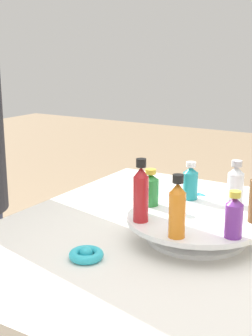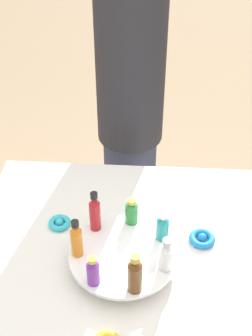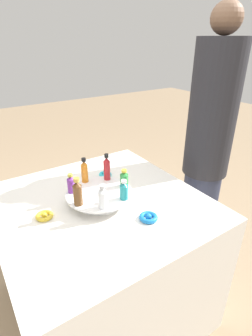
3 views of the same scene
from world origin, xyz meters
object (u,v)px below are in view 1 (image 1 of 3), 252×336
at_px(bottle_red, 141,193).
at_px(ribbon_bow_blue, 193,199).
at_px(bottle_teal, 190,182).
at_px(display_stand, 196,225).
at_px(ribbon_bow_teal, 86,255).
at_px(bottle_green, 150,189).
at_px(bottle_purple, 234,216).
at_px(bottle_orange, 177,209).
at_px(bottle_clear, 236,185).

bearing_deg(bottle_red, ribbon_bow_blue, 92.96).
bearing_deg(bottle_red, bottle_teal, 82.21).
bearing_deg(display_stand, ribbon_bow_teal, -125.02).
bearing_deg(bottle_green, bottle_purple, -20.65).
height_order(bottle_teal, bottle_green, bottle_teal).
bearing_deg(display_stand, bottle_purple, -33.51).
bearing_deg(display_stand, bottle_teal, 120.78).
xyz_separation_m(bottle_orange, bottle_purple, (0.10, 0.06, -0.02)).
xyz_separation_m(bottle_green, ribbon_bow_blue, (0.02, 0.24, -0.09)).
bearing_deg(bottle_clear, bottle_purple, -72.08).
distance_m(display_stand, bottle_green, 0.15).
bearing_deg(display_stand, bottle_clear, 69.35).
xyz_separation_m(bottle_teal, bottle_purple, (0.19, -0.20, 0.00)).
xyz_separation_m(bottle_red, ribbon_bow_blue, (-0.02, 0.35, -0.11)).
relative_size(bottle_green, ribbon_bow_blue, 1.10).
height_order(display_stand, bottle_teal, bottle_teal).
distance_m(bottle_teal, bottle_purple, 0.27).
relative_size(bottle_green, bottle_red, 0.64).
bearing_deg(bottle_purple, display_stand, 146.49).
relative_size(bottle_purple, ribbon_bow_blue, 1.19).
bearing_deg(ribbon_bow_blue, bottle_red, -87.04).
relative_size(display_stand, bottle_teal, 3.29).
xyz_separation_m(bottle_red, bottle_orange, (0.11, -0.04, -0.01)).
bearing_deg(ribbon_bow_teal, bottle_red, 65.67).
bearing_deg(ribbon_bow_blue, ribbon_bow_teal, -95.02).
xyz_separation_m(bottle_green, ribbon_bow_teal, (-0.02, -0.25, -0.09)).
distance_m(ribbon_bow_blue, ribbon_bow_teal, 0.49).
height_order(bottle_orange, ribbon_bow_teal, bottle_orange).
distance_m(display_stand, bottle_clear, 0.16).
height_order(display_stand, bottle_purple, bottle_purple).
relative_size(bottle_teal, bottle_purple, 0.99).
bearing_deg(display_stand, ribbon_bow_blue, 114.98).
bearing_deg(ribbon_bow_teal, bottle_purple, 28.97).
bearing_deg(bottle_purple, bottle_clear, 107.92).
relative_size(bottle_orange, bottle_clear, 1.17).
height_order(bottle_teal, bottle_orange, bottle_orange).
bearing_deg(bottle_green, display_stand, -7.79).
distance_m(display_stand, bottle_orange, 0.16).
bearing_deg(bottle_orange, bottle_green, 133.64).
bearing_deg(bottle_green, bottle_teal, 56.49).
height_order(bottle_teal, bottle_clear, bottle_clear).
distance_m(bottle_green, bottle_clear, 0.22).
distance_m(bottle_purple, bottle_clear, 0.22).
height_order(bottle_clear, ribbon_bow_teal, bottle_clear).
bearing_deg(bottle_purple, bottle_orange, -149.22).
bearing_deg(ribbon_bow_blue, bottle_green, -94.60).
xyz_separation_m(bottle_orange, bottle_clear, (0.04, 0.27, -0.01)).
bearing_deg(bottle_clear, bottle_green, -149.22).
bearing_deg(bottle_teal, bottle_red, -97.79).
xyz_separation_m(bottle_teal, ribbon_bow_teal, (-0.09, -0.35, -0.09)).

